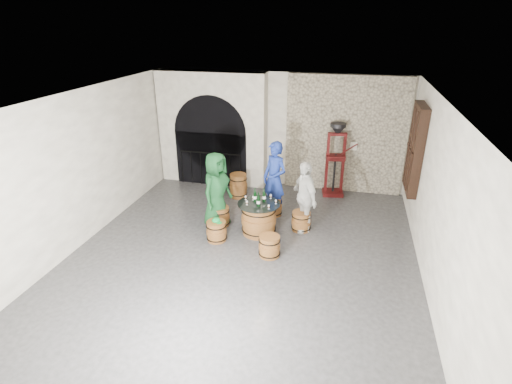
% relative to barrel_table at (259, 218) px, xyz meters
% --- Properties ---
extents(ground, '(8.00, 8.00, 0.00)m').
position_rel_barrel_table_xyz_m(ground, '(-0.10, -0.98, -0.37)').
color(ground, '#2F2F31').
rests_on(ground, ground).
extents(wall_back, '(8.00, 0.00, 8.00)m').
position_rel_barrel_table_xyz_m(wall_back, '(-0.10, 3.02, 1.23)').
color(wall_back, white).
rests_on(wall_back, ground).
extents(wall_front, '(8.00, 0.00, 8.00)m').
position_rel_barrel_table_xyz_m(wall_front, '(-0.10, -4.98, 1.23)').
color(wall_front, white).
rests_on(wall_front, ground).
extents(wall_left, '(0.00, 8.00, 8.00)m').
position_rel_barrel_table_xyz_m(wall_left, '(-3.60, -0.98, 1.23)').
color(wall_left, white).
rests_on(wall_left, ground).
extents(wall_right, '(0.00, 8.00, 8.00)m').
position_rel_barrel_table_xyz_m(wall_right, '(3.40, -0.98, 1.23)').
color(wall_right, white).
rests_on(wall_right, ground).
extents(ceiling, '(8.00, 8.00, 0.00)m').
position_rel_barrel_table_xyz_m(ceiling, '(-0.10, -0.98, 2.83)').
color(ceiling, beige).
rests_on(ceiling, wall_back).
extents(stone_facing_panel, '(3.20, 0.12, 3.18)m').
position_rel_barrel_table_xyz_m(stone_facing_panel, '(1.70, 2.96, 1.23)').
color(stone_facing_panel, '#B2A88E').
rests_on(stone_facing_panel, ground).
extents(arched_opening, '(3.10, 0.60, 3.19)m').
position_rel_barrel_table_xyz_m(arched_opening, '(-2.00, 2.76, 1.22)').
color(arched_opening, white).
rests_on(arched_opening, ground).
extents(shuttered_window, '(0.23, 1.10, 2.00)m').
position_rel_barrel_table_xyz_m(shuttered_window, '(3.28, 1.42, 1.43)').
color(shuttered_window, black).
rests_on(shuttered_window, wall_right).
extents(barrel_table, '(0.95, 0.95, 0.74)m').
position_rel_barrel_table_xyz_m(barrel_table, '(0.00, 0.00, 0.00)').
color(barrel_table, brown).
rests_on(barrel_table, ground).
extents(barrel_stool_left, '(0.45, 0.45, 0.45)m').
position_rel_barrel_table_xyz_m(barrel_stool_left, '(-0.97, 0.17, -0.14)').
color(barrel_stool_left, brown).
rests_on(barrel_stool_left, ground).
extents(barrel_stool_far, '(0.45, 0.45, 0.45)m').
position_rel_barrel_table_xyz_m(barrel_stool_far, '(0.14, 0.98, -0.14)').
color(barrel_stool_far, brown).
rests_on(barrel_stool_far, ground).
extents(barrel_stool_right, '(0.45, 0.45, 0.45)m').
position_rel_barrel_table_xyz_m(barrel_stool_right, '(0.92, 0.36, -0.14)').
color(barrel_stool_right, brown).
rests_on(barrel_stool_right, ground).
extents(barrel_stool_near_right, '(0.45, 0.45, 0.45)m').
position_rel_barrel_table_xyz_m(barrel_stool_near_right, '(0.43, -0.89, -0.14)').
color(barrel_stool_near_right, brown).
rests_on(barrel_stool_near_right, ground).
extents(barrel_stool_near_left, '(0.45, 0.45, 0.45)m').
position_rel_barrel_table_xyz_m(barrel_stool_near_left, '(-0.83, -0.54, -0.14)').
color(barrel_stool_near_left, brown).
rests_on(barrel_stool_near_left, ground).
extents(green_cap, '(0.23, 0.18, 0.10)m').
position_rel_barrel_table_xyz_m(green_cap, '(-0.82, -0.54, 0.13)').
color(green_cap, '#0C8835').
rests_on(green_cap, barrel_stool_near_left).
extents(person_green, '(0.80, 1.00, 1.78)m').
position_rel_barrel_table_xyz_m(person_green, '(-1.04, 0.18, 0.52)').
color(person_green, '#13441F').
rests_on(person_green, ground).
extents(person_blue, '(0.81, 0.74, 1.85)m').
position_rel_barrel_table_xyz_m(person_blue, '(0.15, 1.05, 0.56)').
color(person_blue, navy).
rests_on(person_blue, ground).
extents(person_white, '(0.88, 1.04, 1.66)m').
position_rel_barrel_table_xyz_m(person_white, '(0.96, 0.38, 0.47)').
color(person_white, silver).
rests_on(person_white, ground).
extents(wine_bottle_left, '(0.08, 0.08, 0.32)m').
position_rel_barrel_table_xyz_m(wine_bottle_left, '(-0.11, 0.08, 0.50)').
color(wine_bottle_left, black).
rests_on(wine_bottle_left, barrel_table).
extents(wine_bottle_center, '(0.08, 0.08, 0.32)m').
position_rel_barrel_table_xyz_m(wine_bottle_center, '(0.02, -0.14, 0.50)').
color(wine_bottle_center, black).
rests_on(wine_bottle_center, barrel_table).
extents(wine_bottle_right, '(0.08, 0.08, 0.32)m').
position_rel_barrel_table_xyz_m(wine_bottle_right, '(0.09, 0.13, 0.50)').
color(wine_bottle_right, black).
rests_on(wine_bottle_right, barrel_table).
extents(tasting_glass_a, '(0.05, 0.05, 0.10)m').
position_rel_barrel_table_xyz_m(tasting_glass_a, '(-0.24, -0.13, 0.42)').
color(tasting_glass_a, '#AE5B21').
rests_on(tasting_glass_a, barrel_table).
extents(tasting_glass_b, '(0.05, 0.05, 0.10)m').
position_rel_barrel_table_xyz_m(tasting_glass_b, '(0.37, 0.07, 0.42)').
color(tasting_glass_b, '#AE5B21').
rests_on(tasting_glass_b, barrel_table).
extents(tasting_glass_c, '(0.05, 0.05, 0.10)m').
position_rel_barrel_table_xyz_m(tasting_glass_c, '(-0.16, 0.14, 0.42)').
color(tasting_glass_c, '#AE5B21').
rests_on(tasting_glass_c, barrel_table).
extents(tasting_glass_d, '(0.05, 0.05, 0.10)m').
position_rel_barrel_table_xyz_m(tasting_glass_d, '(0.20, 0.33, 0.42)').
color(tasting_glass_d, '#AE5B21').
rests_on(tasting_glass_d, barrel_table).
extents(tasting_glass_e, '(0.05, 0.05, 0.10)m').
position_rel_barrel_table_xyz_m(tasting_glass_e, '(0.27, -0.22, 0.42)').
color(tasting_glass_e, '#AE5B21').
rests_on(tasting_glass_e, barrel_table).
extents(tasting_glass_f, '(0.05, 0.05, 0.10)m').
position_rel_barrel_table_xyz_m(tasting_glass_f, '(-0.33, 0.13, 0.42)').
color(tasting_glass_f, '#AE5B21').
rests_on(tasting_glass_f, barrel_table).
extents(side_barrel, '(0.49, 0.49, 0.65)m').
position_rel_barrel_table_xyz_m(side_barrel, '(-1.00, 1.83, -0.04)').
color(side_barrel, brown).
rests_on(side_barrel, ground).
extents(corking_press, '(0.86, 0.53, 2.01)m').
position_rel_barrel_table_xyz_m(corking_press, '(1.51, 2.58, 0.81)').
color(corking_press, '#460C0B').
rests_on(corking_press, ground).
extents(control_box, '(0.18, 0.10, 0.22)m').
position_rel_barrel_table_xyz_m(control_box, '(1.95, 2.88, 0.98)').
color(control_box, silver).
rests_on(control_box, wall_back).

